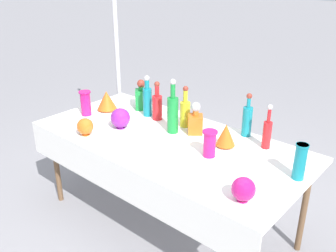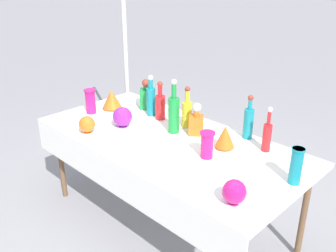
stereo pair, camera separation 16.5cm
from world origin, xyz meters
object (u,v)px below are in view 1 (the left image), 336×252
at_px(tall_bottle_0, 267,132).
at_px(fluted_vase_0, 226,135).
at_px(round_bowl_1, 120,118).
at_px(tall_bottle_1, 157,105).
at_px(tall_bottle_5, 147,99).
at_px(square_decanter_0, 195,121).
at_px(canopy_pole, 118,68).
at_px(square_decanter_1, 141,97).
at_px(round_bowl_0, 85,127).
at_px(tall_bottle_4, 173,112).
at_px(round_bowl_2, 243,189).
at_px(slender_vase_0, 86,102).
at_px(tall_bottle_3, 185,112).
at_px(fluted_vase_1, 107,100).
at_px(slender_vase_2, 300,161).
at_px(tall_bottle_2, 247,119).
at_px(slender_vase_1, 210,143).

relative_size(tall_bottle_0, fluted_vase_0, 1.93).
bearing_deg(round_bowl_1, tall_bottle_1, 73.56).
height_order(tall_bottle_0, tall_bottle_5, tall_bottle_5).
height_order(square_decanter_0, canopy_pole, canopy_pole).
bearing_deg(square_decanter_1, round_bowl_1, -67.35).
bearing_deg(round_bowl_0, tall_bottle_1, 71.36).
xyz_separation_m(tall_bottle_4, round_bowl_1, (-0.36, -0.21, -0.08)).
bearing_deg(round_bowl_2, slender_vase_0, 172.28).
bearing_deg(round_bowl_0, tall_bottle_0, 31.85).
xyz_separation_m(tall_bottle_0, square_decanter_1, (-1.19, -0.03, -0.01)).
xyz_separation_m(tall_bottle_1, square_decanter_0, (0.40, -0.01, -0.02)).
xyz_separation_m(tall_bottle_0, square_decanter_0, (-0.52, -0.13, -0.02)).
bearing_deg(tall_bottle_3, tall_bottle_4, -90.26).
bearing_deg(fluted_vase_1, round_bowl_2, -14.47).
bearing_deg(tall_bottle_5, tall_bottle_3, 4.76).
distance_m(tall_bottle_1, square_decanter_1, 0.28).
relative_size(slender_vase_2, round_bowl_2, 1.61).
xyz_separation_m(tall_bottle_3, square_decanter_0, (0.14, -0.05, -0.02)).
bearing_deg(tall_bottle_3, fluted_vase_0, -11.59).
relative_size(tall_bottle_3, round_bowl_0, 2.50).
bearing_deg(tall_bottle_2, tall_bottle_5, -166.82).
bearing_deg(tall_bottle_5, round_bowl_2, -23.96).
xyz_separation_m(slender_vase_0, fluted_vase_0, (1.22, 0.27, -0.02)).
bearing_deg(slender_vase_2, square_decanter_0, 172.23).
bearing_deg(tall_bottle_5, square_decanter_0, -2.13).
height_order(slender_vase_2, canopy_pole, canopy_pole).
bearing_deg(tall_bottle_2, round_bowl_1, -147.25).
bearing_deg(round_bowl_2, square_decanter_0, 143.72).
height_order(tall_bottle_5, canopy_pole, canopy_pole).
bearing_deg(square_decanter_0, fluted_vase_0, -7.40).
height_order(slender_vase_0, fluted_vase_0, slender_vase_0).
bearing_deg(slender_vase_2, slender_vase_0, -173.78).
bearing_deg(tall_bottle_2, tall_bottle_4, -145.53).
xyz_separation_m(tall_bottle_0, round_bowl_0, (-1.12, -0.70, -0.05)).
distance_m(slender_vase_1, round_bowl_1, 0.80).
bearing_deg(square_decanter_0, canopy_pole, 163.40).
bearing_deg(slender_vase_0, tall_bottle_5, 39.44).
height_order(slender_vase_1, round_bowl_1, slender_vase_1).
height_order(slender_vase_2, round_bowl_2, slender_vase_2).
relative_size(tall_bottle_2, round_bowl_1, 2.05).
distance_m(tall_bottle_5, fluted_vase_1, 0.39).
xyz_separation_m(tall_bottle_1, round_bowl_2, (1.13, -0.55, -0.05)).
height_order(tall_bottle_5, fluted_vase_1, tall_bottle_5).
distance_m(tall_bottle_4, round_bowl_0, 0.66).
height_order(tall_bottle_4, canopy_pole, canopy_pole).
xyz_separation_m(slender_vase_1, round_bowl_2, (0.44, -0.30, -0.03)).
xyz_separation_m(tall_bottle_2, slender_vase_2, (0.55, -0.33, -0.01)).
xyz_separation_m(tall_bottle_4, fluted_vase_0, (0.44, 0.06, -0.07)).
distance_m(square_decanter_0, slender_vase_2, 0.87).
relative_size(tall_bottle_1, fluted_vase_1, 1.89).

